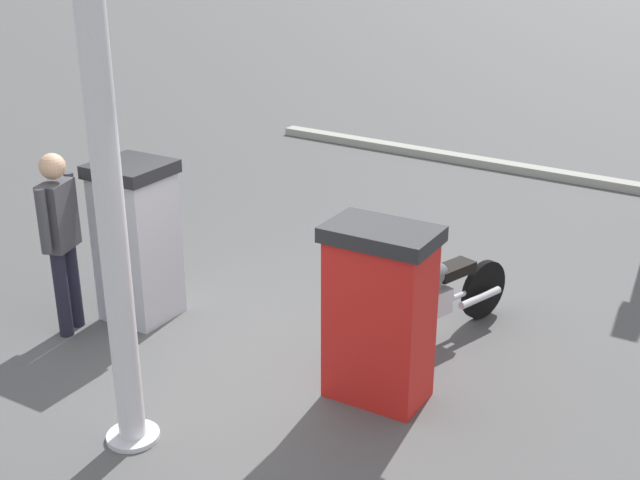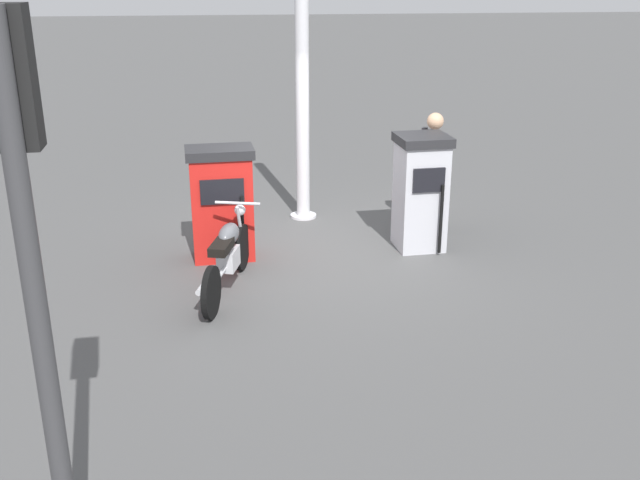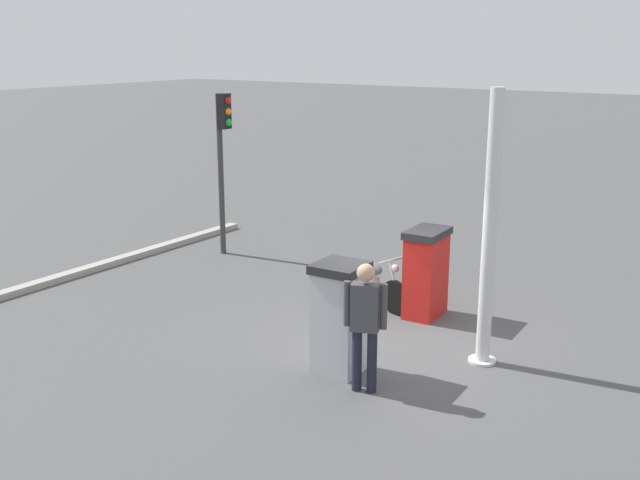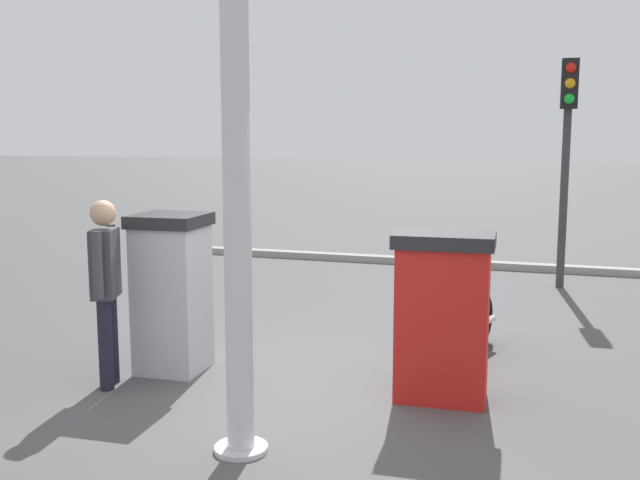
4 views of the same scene
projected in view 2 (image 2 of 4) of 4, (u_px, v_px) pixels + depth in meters
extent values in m
plane|color=#4C4C4C|center=(323.00, 251.00, 9.84)|extent=(120.00, 120.00, 0.00)
cube|color=red|center=(222.00, 208.00, 9.41)|extent=(0.53, 0.80, 1.36)
cube|color=black|center=(222.00, 192.00, 9.06)|extent=(0.05, 0.55, 0.32)
cube|color=#262628|center=(219.00, 152.00, 9.15)|extent=(0.59, 0.88, 0.12)
cylinder|color=black|center=(243.00, 229.00, 9.24)|extent=(0.05, 0.05, 0.89)
cube|color=silver|center=(420.00, 197.00, 9.75)|extent=(0.63, 0.64, 1.44)
cube|color=black|center=(429.00, 180.00, 9.35)|extent=(0.05, 0.43, 0.32)
cube|color=#262628|center=(423.00, 140.00, 9.48)|extent=(0.69, 0.70, 0.12)
cylinder|color=black|center=(441.00, 219.00, 9.54)|extent=(0.05, 0.05, 0.94)
cylinder|color=black|center=(242.00, 247.00, 9.16)|extent=(0.58, 0.23, 0.59)
cylinder|color=black|center=(211.00, 293.00, 7.86)|extent=(0.58, 0.23, 0.59)
cube|color=silver|center=(228.00, 259.00, 8.52)|extent=(0.40, 0.29, 0.24)
cylinder|color=silver|center=(227.00, 264.00, 8.49)|extent=(1.02, 0.34, 0.05)
ellipsoid|color=#595B60|center=(229.00, 234.00, 8.49)|extent=(0.52, 0.35, 0.24)
cube|color=black|center=(221.00, 247.00, 8.18)|extent=(0.48, 0.31, 0.10)
cylinder|color=silver|center=(240.00, 226.00, 9.02)|extent=(0.26, 0.11, 0.57)
cylinder|color=silver|center=(238.00, 203.00, 8.83)|extent=(0.19, 0.55, 0.04)
sphere|color=silver|center=(240.00, 210.00, 8.97)|extent=(0.17, 0.17, 0.14)
cylinder|color=silver|center=(206.00, 283.00, 8.05)|extent=(0.55, 0.22, 0.07)
cylinder|color=#1E1E2D|center=(435.00, 206.00, 10.37)|extent=(0.17, 0.17, 0.85)
cylinder|color=#1E1E2D|center=(427.00, 202.00, 10.54)|extent=(0.17, 0.17, 0.85)
cube|color=#3F3F44|center=(434.00, 154.00, 10.20)|extent=(0.41, 0.31, 0.63)
cylinder|color=#3F3F44|center=(444.00, 155.00, 9.99)|extent=(0.11, 0.11, 0.60)
cylinder|color=#3F3F44|center=(424.00, 148.00, 10.39)|extent=(0.11, 0.11, 0.60)
sphere|color=tan|center=(435.00, 121.00, 10.04)|extent=(0.30, 0.30, 0.23)
cylinder|color=#38383A|center=(40.00, 332.00, 3.96)|extent=(0.12, 0.12, 3.41)
cube|color=black|center=(9.00, 78.00, 3.63)|extent=(0.21, 0.25, 0.72)
sphere|color=red|center=(7.00, 31.00, 3.64)|extent=(0.15, 0.15, 0.15)
sphere|color=orange|center=(14.00, 76.00, 3.72)|extent=(0.15, 0.15, 0.15)
sphere|color=green|center=(20.00, 118.00, 3.79)|extent=(0.15, 0.15, 0.15)
cylinder|color=silver|center=(302.00, 91.00, 10.57)|extent=(0.20, 0.20, 3.87)
cylinder|color=silver|center=(303.00, 216.00, 11.23)|extent=(0.40, 0.40, 0.04)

